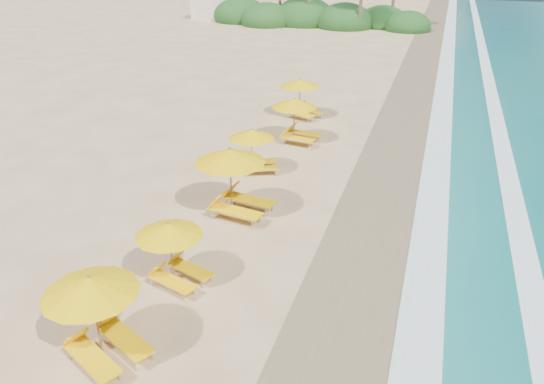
% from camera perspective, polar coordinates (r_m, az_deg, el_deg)
% --- Properties ---
extents(ground, '(160.00, 160.00, 0.00)m').
position_cam_1_polar(ground, '(18.79, 0.00, -3.28)').
color(ground, '#D6B27E').
rests_on(ground, ground).
extents(wet_sand, '(4.00, 160.00, 0.01)m').
position_cam_1_polar(wet_sand, '(18.13, 12.16, -5.13)').
color(wet_sand, '#897351').
rests_on(wet_sand, ground).
extents(surf_foam, '(4.00, 160.00, 0.01)m').
position_cam_1_polar(surf_foam, '(18.16, 20.66, -6.24)').
color(surf_foam, white).
rests_on(surf_foam, ground).
extents(station_1, '(3.06, 3.05, 2.33)m').
position_cam_1_polar(station_1, '(13.18, -18.63, -12.62)').
color(station_1, olive).
rests_on(station_1, ground).
extents(station_2, '(2.54, 2.47, 2.02)m').
position_cam_1_polar(station_2, '(15.34, -10.72, -6.31)').
color(station_2, olive).
rests_on(station_2, ground).
extents(station_3, '(3.10, 2.94, 2.63)m').
position_cam_1_polar(station_3, '(18.69, -4.05, 1.56)').
color(station_3, olive).
rests_on(station_3, ground).
extents(station_4, '(2.61, 2.59, 2.01)m').
position_cam_1_polar(station_4, '(22.37, -1.86, 4.93)').
color(station_4, olive).
rests_on(station_4, ground).
extents(station_5, '(2.68, 2.54, 2.29)m').
position_cam_1_polar(station_5, '(25.76, 2.81, 8.21)').
color(station_5, olive).
rests_on(station_5, ground).
extents(station_6, '(2.92, 2.88, 2.26)m').
position_cam_1_polar(station_6, '(29.56, 3.35, 10.56)').
color(station_6, olive).
rests_on(station_6, ground).
extents(treeline, '(25.80, 8.80, 9.74)m').
position_cam_1_polar(treeline, '(63.40, 4.44, 18.78)').
color(treeline, '#163D14').
rests_on(treeline, ground).
extents(beach_building, '(7.00, 5.00, 2.80)m').
position_cam_1_polar(beach_building, '(69.50, -5.31, 19.75)').
color(beach_building, beige).
rests_on(beach_building, ground).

